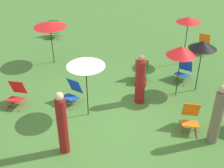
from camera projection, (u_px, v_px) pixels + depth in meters
name	position (u px, v px, depth m)	size (l,w,h in m)	color
ground_plane	(101.00, 117.00, 9.21)	(40.00, 40.00, 0.00)	#477A33
deckchair_1	(190.00, 118.00, 8.60)	(0.57, 0.81, 0.83)	olive
deckchair_2	(141.00, 71.00, 10.93)	(0.58, 0.82, 0.83)	olive
deckchair_3	(203.00, 44.00, 13.01)	(0.65, 0.85, 0.83)	olive
deckchair_6	(184.00, 71.00, 10.98)	(0.67, 0.86, 0.83)	olive
deckchair_7	(73.00, 93.00, 9.72)	(0.66, 0.86, 0.83)	olive
deckchair_8	(17.00, 94.00, 9.64)	(0.56, 0.81, 0.83)	olive
deckchair_9	(54.00, 30.00, 14.48)	(0.65, 0.86, 0.83)	olive
umbrella_0	(50.00, 24.00, 11.46)	(1.29, 1.29, 1.76)	black
umbrella_1	(203.00, 45.00, 9.63)	(0.92, 0.92, 1.87)	black
umbrella_2	(182.00, 51.00, 9.38)	(0.97, 0.97, 1.85)	black
umbrella_3	(189.00, 20.00, 11.29)	(0.93, 0.93, 1.98)	black
umbrella_4	(86.00, 62.00, 8.36)	(1.12, 1.12, 1.97)	black
person_0	(62.00, 124.00, 7.51)	(0.36, 0.36, 1.86)	maroon
person_1	(140.00, 81.00, 9.51)	(0.39, 0.39, 1.72)	maroon
person_2	(217.00, 116.00, 7.84)	(0.36, 0.36, 1.83)	#72664C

